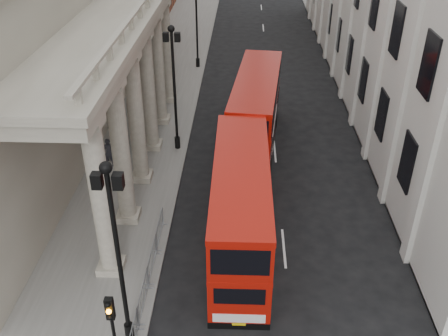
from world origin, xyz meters
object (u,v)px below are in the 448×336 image
(lamp_post_north, at_px, (196,16))
(pedestrian_c, at_px, (137,126))
(lamp_post_mid, at_px, (174,81))
(bus_near, at_px, (241,206))
(bus_far, at_px, (256,110))
(pedestrian_b, at_px, (137,135))
(pedestrian_a, at_px, (109,153))
(traffic_light, at_px, (113,327))
(lamp_post_south, at_px, (117,247))

(lamp_post_north, bearing_deg, pedestrian_c, -101.45)
(lamp_post_north, bearing_deg, lamp_post_mid, -90.00)
(bus_near, relative_size, bus_far, 0.96)
(pedestrian_b, bearing_deg, pedestrian_a, 60.28)
(lamp_post_mid, height_order, bus_far, lamp_post_mid)
(lamp_post_mid, relative_size, bus_far, 0.73)
(traffic_light, xyz_separation_m, bus_far, (5.16, 19.15, -0.59))
(lamp_post_mid, bearing_deg, pedestrian_c, 155.27)
(pedestrian_c, bearing_deg, traffic_light, -69.11)
(lamp_post_north, xyz_separation_m, pedestrian_b, (-2.69, -16.00, -3.89))
(bus_far, bearing_deg, lamp_post_south, -101.14)
(pedestrian_a, distance_m, pedestrian_b, 2.85)
(lamp_post_mid, xyz_separation_m, lamp_post_north, (0.00, 16.00, 0.00))
(lamp_post_mid, relative_size, lamp_post_north, 1.00)
(pedestrian_b, height_order, pedestrian_c, pedestrian_b)
(lamp_post_mid, bearing_deg, lamp_post_north, 90.00)
(traffic_light, relative_size, bus_near, 0.39)
(lamp_post_south, xyz_separation_m, lamp_post_north, (0.00, 32.00, 0.00))
(lamp_post_south, bearing_deg, pedestrian_a, 106.54)
(traffic_light, bearing_deg, lamp_post_north, 90.17)
(pedestrian_c, bearing_deg, pedestrian_a, -93.00)
(lamp_post_south, distance_m, bus_far, 18.08)
(pedestrian_a, height_order, pedestrian_c, pedestrian_a)
(lamp_post_south, xyz_separation_m, bus_far, (5.26, 17.13, -2.40))
(lamp_post_south, height_order, pedestrian_a, lamp_post_south)
(bus_far, relative_size, pedestrian_b, 6.27)
(lamp_post_south, height_order, lamp_post_north, same)
(traffic_light, distance_m, bus_near, 9.23)
(lamp_post_mid, bearing_deg, traffic_light, -89.68)
(lamp_post_mid, bearing_deg, bus_far, 12.14)
(lamp_post_mid, height_order, bus_near, lamp_post_mid)
(lamp_post_north, bearing_deg, bus_near, -80.40)
(bus_far, distance_m, pedestrian_a, 10.06)
(pedestrian_a, bearing_deg, pedestrian_c, 69.31)
(traffic_light, distance_m, pedestrian_c, 19.74)
(pedestrian_c, bearing_deg, lamp_post_mid, -12.82)
(lamp_post_mid, height_order, pedestrian_b, lamp_post_mid)
(pedestrian_b, bearing_deg, pedestrian_c, -80.80)
(pedestrian_a, relative_size, pedestrian_c, 1.07)
(pedestrian_c, bearing_deg, lamp_post_south, -68.40)
(lamp_post_south, xyz_separation_m, traffic_light, (0.10, -2.02, -1.80))
(pedestrian_a, bearing_deg, lamp_post_mid, 26.53)
(bus_near, relative_size, pedestrian_a, 5.79)
(lamp_post_north, distance_m, bus_far, 15.95)
(traffic_light, relative_size, pedestrian_b, 2.37)
(lamp_post_south, relative_size, lamp_post_mid, 1.00)
(lamp_post_north, relative_size, traffic_light, 1.93)
(lamp_post_north, xyz_separation_m, pedestrian_c, (-2.96, -14.63, -3.91))
(lamp_post_mid, height_order, traffic_light, lamp_post_mid)
(pedestrian_c, bearing_deg, bus_near, -44.93)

